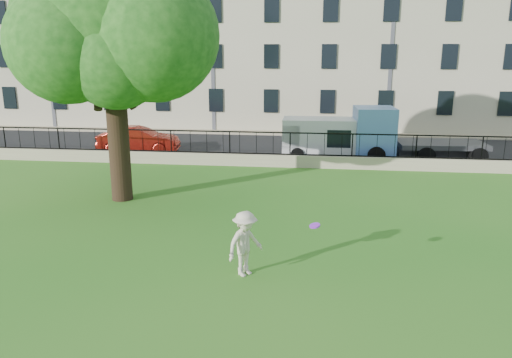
# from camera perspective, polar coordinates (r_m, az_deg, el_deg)

# --- Properties ---
(ground) EXTENTS (120.00, 120.00, 0.00)m
(ground) POSITION_cam_1_polar(r_m,az_deg,el_deg) (13.36, 0.89, -10.23)
(ground) COLOR #27721B
(ground) RESTS_ON ground
(retaining_wall) EXTENTS (50.00, 0.40, 0.60)m
(retaining_wall) POSITION_cam_1_polar(r_m,az_deg,el_deg) (24.68, 3.89, 2.08)
(retaining_wall) COLOR tan
(retaining_wall) RESTS_ON ground
(iron_railing) EXTENTS (50.00, 0.05, 1.13)m
(iron_railing) POSITION_cam_1_polar(r_m,az_deg,el_deg) (24.51, 3.92, 4.03)
(iron_railing) COLOR black
(iron_railing) RESTS_ON retaining_wall
(street) EXTENTS (60.00, 9.00, 0.01)m
(street) POSITION_cam_1_polar(r_m,az_deg,el_deg) (29.33, 4.40, 3.47)
(street) COLOR black
(street) RESTS_ON ground
(sidewalk) EXTENTS (60.00, 1.40, 0.12)m
(sidewalk) POSITION_cam_1_polar(r_m,az_deg,el_deg) (34.44, 4.82, 5.20)
(sidewalk) COLOR tan
(sidewalk) RESTS_ON ground
(building_row) EXTENTS (56.40, 10.40, 13.80)m
(building_row) POSITION_cam_1_polar(r_m,az_deg,el_deg) (39.68, 5.39, 16.34)
(building_row) COLOR beige
(building_row) RESTS_ON ground
(tree) EXTENTS (8.10, 6.30, 10.05)m
(tree) POSITION_cam_1_polar(r_m,az_deg,el_deg) (19.36, -16.62, 17.15)
(tree) COLOR black
(tree) RESTS_ON ground
(man) EXTENTS (1.18, 1.25, 1.70)m
(man) POSITION_cam_1_polar(r_m,az_deg,el_deg) (12.71, -1.25, -7.39)
(man) COLOR beige
(man) RESTS_ON ground
(frisbee) EXTENTS (0.34, 0.35, 0.12)m
(frisbee) POSITION_cam_1_polar(r_m,az_deg,el_deg) (12.37, 6.73, -5.31)
(frisbee) COLOR purple
(red_sedan) EXTENTS (4.58, 2.00, 1.46)m
(red_sedan) POSITION_cam_1_polar(r_m,az_deg,el_deg) (28.66, -13.25, 4.35)
(red_sedan) COLOR maroon
(red_sedan) RESTS_ON street
(white_van) EXTENTS (5.05, 2.03, 2.11)m
(white_van) POSITION_cam_1_polar(r_m,az_deg,el_deg) (26.87, 8.48, 4.61)
(white_van) COLOR silver
(white_van) RESTS_ON street
(blue_truck) EXTENTS (6.68, 2.73, 2.75)m
(blue_truck) POSITION_cam_1_polar(r_m,az_deg,el_deg) (27.31, 18.02, 4.90)
(blue_truck) COLOR #5380C4
(blue_truck) RESTS_ON street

